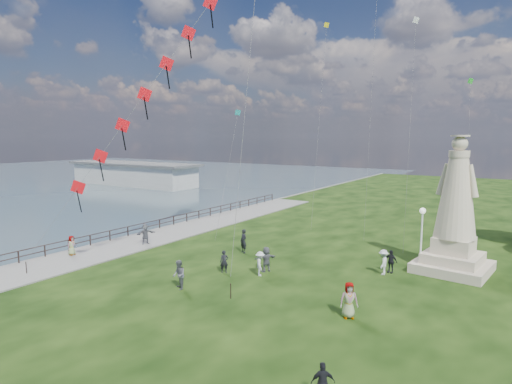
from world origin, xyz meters
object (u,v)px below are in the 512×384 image
Objects in this scene: person_3 at (323,382)px; person_10 at (72,247)px; pier_pavilion at (133,174)px; person_8 at (383,262)px; person_1 at (179,275)px; person_4 at (349,300)px; person_11 at (266,259)px; person_0 at (224,262)px; person_6 at (243,241)px; person_2 at (260,264)px; lamppost at (422,226)px; person_5 at (145,235)px; statue at (455,221)px; person_9 at (391,261)px.

person_10 is at bearing -52.29° from person_3.
pier_pavilion is at bearing -73.73° from person_3.
person_1 is at bearing -51.95° from person_8.
person_4 reaches higher than person_11.
person_6 reaches higher than person_0.
person_1 is 8.98m from person_6.
person_4 is 8.54m from person_11.
person_2 is (2.77, 4.81, -0.08)m from person_1.
person_10 is at bearing -155.54° from lamppost.
person_11 is (2.66, 5.78, -0.03)m from person_1.
person_5 reaches higher than person_11.
person_5 is at bearing -178.22° from person_1.
person_10 is 15.43m from person_11.
person_2 is 8.27m from person_8.
person_8 is (58.56, -29.98, -0.99)m from pier_pavilion.
person_8 is (-1.92, -2.07, -2.34)m from lamppost.
person_3 is 0.78× the size of person_4.
person_5 is 1.01× the size of person_11.
statue is at bearing -67.86° from person_10.
pier_pavilion is 67.85m from statue.
pier_pavilion is 66.62m from lamppost.
person_11 is at bearing -68.48° from person_8.
person_1 is 14.18m from person_9.
person_8 is (10.94, 0.62, -0.09)m from person_6.
lamppost is at bearing -68.54° from person_10.
person_0 is 10.03m from person_4.
person_6 is 1.09× the size of person_11.
person_1 is at bearing -137.34° from person_0.
person_5 is at bearing -158.12° from person_9.
person_0 is 1.02× the size of person_10.
person_6 is (-12.87, -2.69, -2.24)m from lamppost.
person_6 reaches higher than person_8.
pier_pavilion reaches higher than person_10.
statue reaches higher than pier_pavilion.
person_8 is 1.13× the size of person_10.
person_6 is (-11.48, 7.23, 0.01)m from person_4.
person_6 is 11.32m from person_9.
lamppost reaches higher than person_10.
person_5 is at bearing -157.88° from statue.
person_8 is (-3.80, -3.30, -2.66)m from statue.
lamppost reaches higher than person_0.
person_5 reaches higher than person_2.
person_4 is 1.07× the size of person_5.
statue reaches higher than person_11.
person_8 is at bearing -27.11° from pier_pavilion.
person_0 is 0.86× the size of person_1.
person_5 reaches higher than person_3.
pier_pavilion is 15.84× the size of person_6.
person_8 is 1.08× the size of person_9.
lamppost is 2.81× the size of person_9.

